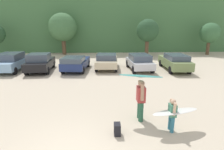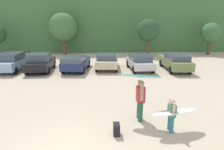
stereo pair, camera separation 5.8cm
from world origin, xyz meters
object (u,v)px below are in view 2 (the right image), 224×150
parked_car_sky_blue (11,62)px  surfboard_teal (140,76)px  parked_car_olive_green (175,62)px  person_adult (140,98)px  surfboard_white (175,112)px  parked_car_black (41,62)px  parked_car_navy (76,63)px  parked_car_silver (140,62)px  parked_car_champagne (107,61)px  person_child (172,113)px  backpack_dropped (117,129)px

parked_car_sky_blue → surfboard_teal: (9.82, -9.18, 1.10)m
parked_car_olive_green → person_adult: size_ratio=2.59×
surfboard_teal → surfboard_white: size_ratio=0.95×
person_adult → parked_car_olive_green: bearing=-119.1°
parked_car_olive_green → parked_car_sky_blue: bearing=90.3°
parked_car_black → surfboard_white: size_ratio=2.07×
parked_car_navy → person_adult: 9.96m
parked_car_olive_green → parked_car_black: bearing=91.1°
parked_car_silver → surfboard_teal: surfboard_teal is taller
parked_car_navy → parked_car_champagne: 2.89m
parked_car_navy → person_child: bearing=-148.2°
parked_car_champagne → backpack_dropped: parked_car_champagne is taller
parked_car_silver → backpack_dropped: 10.52m
surfboard_white → backpack_dropped: surfboard_white is taller
parked_car_black → parked_car_navy: bearing=-93.1°
parked_car_silver → surfboard_white: size_ratio=2.01×
parked_car_navy → parked_car_olive_green: size_ratio=0.94×
person_adult → person_child: person_adult is taller
backpack_dropped → surfboard_teal: bearing=48.5°
parked_car_olive_green → backpack_dropped: 11.67m
parked_car_navy → person_child: 11.24m
person_child → backpack_dropped: bearing=4.6°
person_adult → parked_car_navy: bearing=-65.8°
surfboard_teal → person_adult: bearing=136.2°
parked_car_sky_blue → parked_car_silver: size_ratio=1.05×
parked_car_sky_blue → person_child: (10.88, -10.18, -0.10)m
parked_car_olive_green → person_child: size_ratio=3.51×
parked_car_sky_blue → parked_car_navy: (5.79, -0.16, -0.10)m
parked_car_navy → parked_car_silver: parked_car_silver is taller
parked_car_navy → parked_car_silver: 5.81m
parked_car_sky_blue → backpack_dropped: 13.59m
parked_car_sky_blue → parked_car_champagne: 8.62m
parked_car_sky_blue → person_child: parked_car_sky_blue is taller
parked_car_silver → surfboard_white: bearing=172.4°
parked_car_sky_blue → person_adult: bearing=-134.4°
parked_car_sky_blue → person_adult: 13.52m
parked_car_sky_blue → parked_car_black: parked_car_sky_blue is taller
person_adult → backpack_dropped: person_adult is taller
person_child → parked_car_navy: bearing=-62.9°
parked_car_champagne → parked_car_black: bearing=99.9°
parked_car_champagne → surfboard_white: bearing=-164.0°
parked_car_black → parked_car_silver: bearing=-94.3°
surfboard_white → backpack_dropped: bearing=-9.7°
person_child → surfboard_teal: surfboard_teal is taller
parked_car_navy → parked_car_silver: bearing=-85.7°
parked_car_navy → surfboard_teal: size_ratio=2.27×
parked_car_black → parked_car_champagne: (5.95, 0.69, -0.04)m
parked_car_black → parked_car_sky_blue: bearing=80.4°
parked_car_champagne → person_child: parked_car_champagne is taller
parked_car_champagne → person_adult: person_adult is taller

